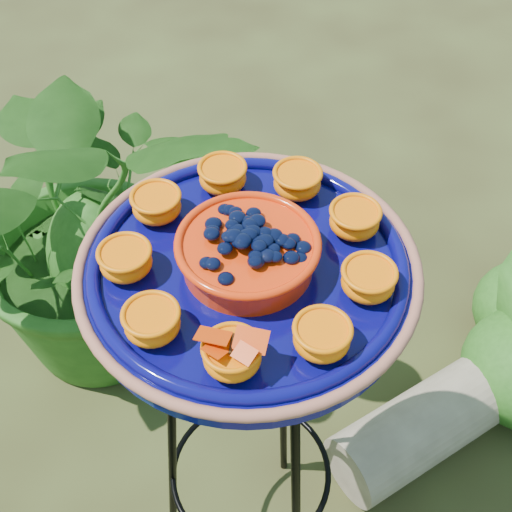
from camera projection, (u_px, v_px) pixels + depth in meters
name	position (u px, v px, depth m)	size (l,w,h in m)	color
tripod_stand	(250.00, 413.00, 1.32)	(0.43, 0.43, 0.94)	black
feeder_dish	(248.00, 266.00, 1.01)	(0.60, 0.60, 0.11)	#070754
driftwood_log	(435.00, 418.00, 1.84)	(0.19, 0.19, 0.58)	gray
shrub_back_left	(91.00, 220.00, 1.81)	(0.83, 0.72, 0.92)	#1F4D14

